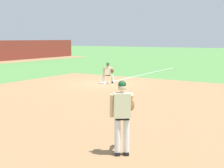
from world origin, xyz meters
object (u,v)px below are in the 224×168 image
at_px(baseball, 114,99).
at_px(pitcher, 123,113).
at_px(first_base_bag, 103,83).
at_px(first_baseman, 108,72).

bearing_deg(baseball, pitcher, -147.31).
bearing_deg(first_base_bag, first_baseman, -16.36).
relative_size(first_base_bag, pitcher, 0.20).
height_order(baseball, first_baseman, first_baseman).
bearing_deg(first_baseman, first_base_bag, 163.64).
relative_size(first_base_bag, baseball, 5.14).
distance_m(first_base_bag, first_baseman, 0.81).
bearing_deg(first_baseman, pitcher, -146.38).
relative_size(baseball, pitcher, 0.04).
xyz_separation_m(baseball, first_baseman, (4.63, 3.21, 0.69)).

